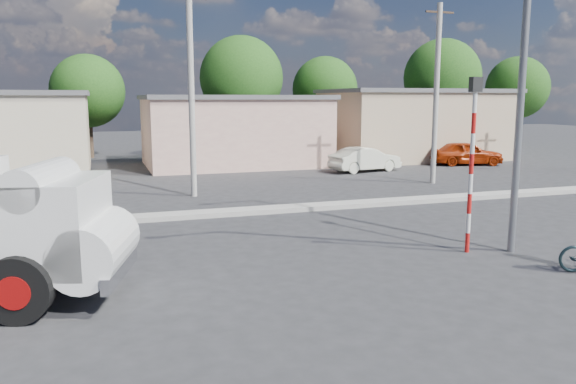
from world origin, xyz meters
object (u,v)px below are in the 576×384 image
object	(u,v)px
car_cream	(365,159)
streetlight	(518,51)
traffic_pole	(472,150)
car_red	(466,153)

from	to	relation	value
car_cream	streetlight	xyz separation A→B (m)	(-3.79, -15.61, 4.31)
traffic_pole	car_red	bearing A→B (deg)	53.98
traffic_pole	streetlight	size ratio (longest dim) A/B	0.48
car_cream	car_red	bearing A→B (deg)	-94.42
car_red	streetlight	bearing A→B (deg)	161.83
car_cream	streetlight	distance (m)	16.63
car_cream	car_red	xyz separation A→B (m)	(6.96, 0.77, 0.05)
car_red	streetlight	xyz separation A→B (m)	(-10.76, -16.38, 4.26)
car_red	traffic_pole	distance (m)	19.98
car_red	traffic_pole	xyz separation A→B (m)	(-11.69, -16.08, 1.90)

